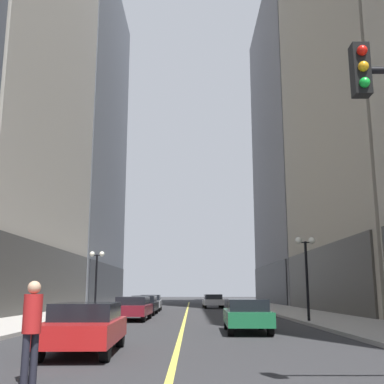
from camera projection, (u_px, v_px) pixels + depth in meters
The scene contains 15 objects.
ground_plane at pixel (187, 312), 37.18m from camera, with size 200.00×200.00×0.00m, color #2D2D30.
sidewalk_left at pixel (81, 311), 37.20m from camera, with size 4.50×78.00×0.15m, color #ADA8A0.
sidewalk_right at pixel (292, 311), 37.20m from camera, with size 4.50×78.00×0.15m, color #ADA8A0.
lane_centre_stripe at pixel (187, 312), 37.18m from camera, with size 0.16×70.00×0.01m, color #E5D64C.
building_left_far at pixel (58, 136), 66.34m from camera, with size 15.87×26.00×45.93m.
building_right_far at pixel (316, 146), 66.02m from camera, with size 14.59×26.00×42.99m.
car_red at pixel (85, 326), 12.83m from camera, with size 1.95×4.44×1.32m.
car_green at pixel (247, 314), 19.16m from camera, with size 1.82×4.42×1.32m.
car_maroon at pixel (133, 307), 27.15m from camera, with size 1.93×4.77×1.32m.
car_black at pixel (144, 304), 33.58m from camera, with size 1.76×4.69×1.32m.
car_grey at pixel (151, 302), 40.12m from camera, with size 1.88×4.16×1.32m.
car_silver at pixel (213, 301), 46.40m from camera, with size 2.00×4.24×1.32m.
pedestrian_in_red_jacket at pixel (32, 323), 8.65m from camera, with size 0.48×0.48×1.82m.
street_lamp_left_far at pixel (97, 268), 33.94m from camera, with size 1.06×0.36×4.43m.
street_lamp_right_mid at pixel (306, 259), 24.87m from camera, with size 1.06×0.36×4.43m.
Camera 1 is at (0.43, -3.33, 1.64)m, focal length 44.51 mm.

